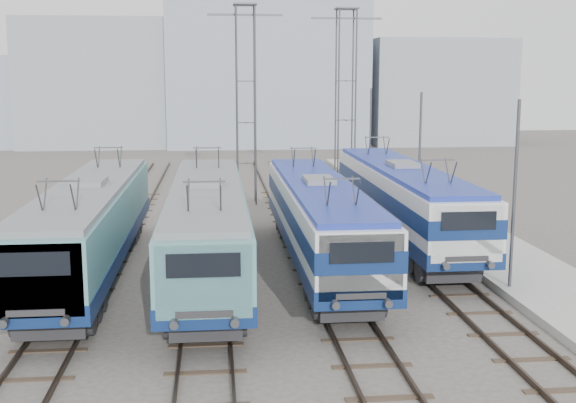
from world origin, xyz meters
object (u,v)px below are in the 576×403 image
at_px(locomotive_far_right, 403,196).
at_px(catenary_tower_east, 346,94).
at_px(mast_front, 514,199).
at_px(locomotive_far_left, 90,222).
at_px(mast_mid, 419,160).
at_px(catenary_tower_west, 246,95).
at_px(mast_rear, 370,140).
at_px(locomotive_center_right, 319,215).
at_px(locomotive_center_left, 207,223).

height_order(locomotive_far_right, catenary_tower_east, catenary_tower_east).
bearing_deg(catenary_tower_east, mast_front, -84.55).
height_order(locomotive_far_left, mast_mid, mast_mid).
relative_size(catenary_tower_west, mast_front, 1.71).
relative_size(locomotive_far_left, mast_rear, 2.57).
xyz_separation_m(catenary_tower_west, mast_rear, (8.60, 4.00, -3.14)).
bearing_deg(catenary_tower_west, mast_front, -66.73).
xyz_separation_m(locomotive_far_right, mast_mid, (1.85, 3.80, 1.21)).
distance_m(locomotive_far_left, locomotive_center_right, 9.01).
xyz_separation_m(catenary_tower_east, mast_mid, (2.10, -10.00, -3.14)).
xyz_separation_m(locomotive_center_right, mast_mid, (6.35, 7.84, 1.27)).
xyz_separation_m(locomotive_far_left, locomotive_far_right, (13.50, 4.54, 0.05)).
bearing_deg(locomotive_far_left, mast_rear, 52.96).
bearing_deg(catenary_tower_east, mast_mid, -78.14).
bearing_deg(locomotive_far_right, locomotive_center_right, -138.13).
xyz_separation_m(locomotive_center_right, catenary_tower_east, (4.25, 17.84, 4.41)).
bearing_deg(mast_rear, locomotive_center_right, -107.75).
bearing_deg(locomotive_far_right, mast_front, -77.28).
distance_m(catenary_tower_west, mast_front, 22.00).
bearing_deg(catenary_tower_east, locomotive_far_right, -88.96).
height_order(locomotive_center_right, locomotive_far_right, locomotive_far_right).
bearing_deg(mast_mid, mast_rear, 90.00).
height_order(catenary_tower_east, mast_front, catenary_tower_east).
xyz_separation_m(locomotive_far_right, mast_front, (1.85, -8.20, 1.21)).
bearing_deg(locomotive_far_left, catenary_tower_west, 67.55).
relative_size(locomotive_center_right, mast_rear, 2.49).
xyz_separation_m(locomotive_center_left, mast_mid, (10.85, 8.91, 1.26)).
bearing_deg(locomotive_center_left, mast_front, -15.92).
xyz_separation_m(catenary_tower_west, mast_front, (8.60, -20.00, -3.14)).
distance_m(locomotive_far_right, mast_front, 8.49).
relative_size(locomotive_center_right, mast_front, 2.49).
relative_size(catenary_tower_east, mast_rear, 1.71).
distance_m(locomotive_far_left, mast_mid, 17.51).
height_order(locomotive_center_right, catenary_tower_east, catenary_tower_east).
bearing_deg(catenary_tower_east, locomotive_center_left, -114.84).
height_order(catenary_tower_west, catenary_tower_east, same).
bearing_deg(locomotive_center_right, locomotive_far_right, 41.87).
bearing_deg(locomotive_center_right, mast_mid, 50.98).
bearing_deg(locomotive_far_left, catenary_tower_east, 54.15).
bearing_deg(mast_mid, catenary_tower_west, 137.07).
relative_size(locomotive_center_right, catenary_tower_east, 1.45).
bearing_deg(mast_front, locomotive_far_right, 102.72).
height_order(catenary_tower_east, mast_mid, catenary_tower_east).
relative_size(mast_front, mast_mid, 1.00).
bearing_deg(catenary_tower_west, catenary_tower_east, 17.10).
bearing_deg(mast_front, mast_mid, 90.00).
height_order(catenary_tower_west, mast_mid, catenary_tower_west).
distance_m(catenary_tower_east, mast_rear, 4.28).
height_order(locomotive_far_left, locomotive_center_left, same).
distance_m(locomotive_far_right, catenary_tower_west, 14.27).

